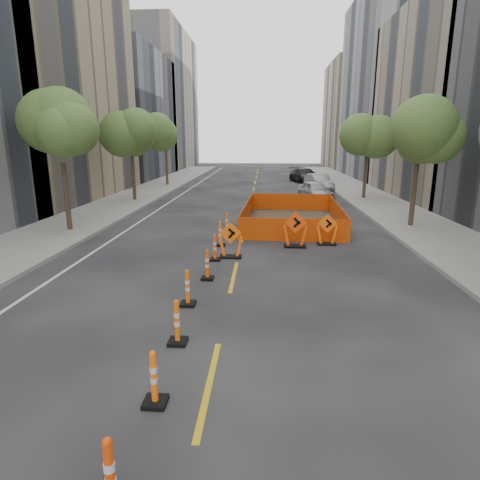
# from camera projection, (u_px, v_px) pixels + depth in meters

# --- Properties ---
(ground_plane) EXTENTS (140.00, 140.00, 0.00)m
(ground_plane) POSITION_uv_depth(u_px,v_px,m) (221.00, 334.00, 9.24)
(ground_plane) COLOR black
(sidewalk_left) EXTENTS (4.00, 90.00, 0.15)m
(sidewalk_left) POSITION_uv_depth(u_px,v_px,m) (77.00, 222.00, 21.37)
(sidewalk_left) COLOR gray
(sidewalk_left) RESTS_ON ground
(sidewalk_right) EXTENTS (4.00, 90.00, 0.15)m
(sidewalk_right) POSITION_uv_depth(u_px,v_px,m) (422.00, 226.00, 20.32)
(sidewalk_right) COLOR gray
(sidewalk_right) RESTS_ON ground
(bld_left_c) EXTENTS (12.00, 18.00, 26.00)m
(bld_left_c) POSITION_uv_depth(u_px,v_px,m) (2.00, 9.00, 27.22)
(bld_left_c) COLOR tan
(bld_left_c) RESTS_ON ground
(bld_left_d) EXTENTS (12.00, 16.00, 14.00)m
(bld_left_d) POSITION_uv_depth(u_px,v_px,m) (110.00, 116.00, 46.49)
(bld_left_d) COLOR #4C4C51
(bld_left_d) RESTS_ON ground
(bld_left_e) EXTENTS (12.00, 20.00, 20.00)m
(bld_left_e) POSITION_uv_depth(u_px,v_px,m) (149.00, 102.00, 61.64)
(bld_left_e) COLOR gray
(bld_left_e) RESTS_ON ground
(bld_right_d) EXTENTS (12.00, 18.00, 20.00)m
(bld_right_d) POSITION_uv_depth(u_px,v_px,m) (409.00, 88.00, 44.75)
(bld_right_d) COLOR gray
(bld_right_d) RESTS_ON ground
(bld_right_e) EXTENTS (12.00, 14.00, 16.00)m
(bld_right_e) POSITION_uv_depth(u_px,v_px,m) (367.00, 116.00, 63.05)
(bld_right_e) COLOR tan
(bld_right_e) RESTS_ON ground
(tree_l_b) EXTENTS (2.80, 2.80, 5.95)m
(tree_l_b) POSITION_uv_depth(u_px,v_px,m) (60.00, 136.00, 18.32)
(tree_l_b) COLOR #382B1E
(tree_l_b) RESTS_ON ground
(tree_l_c) EXTENTS (2.80, 2.80, 5.95)m
(tree_l_c) POSITION_uv_depth(u_px,v_px,m) (131.00, 137.00, 28.00)
(tree_l_c) COLOR #382B1E
(tree_l_c) RESTS_ON ground
(tree_l_d) EXTENTS (2.80, 2.80, 5.95)m
(tree_l_d) POSITION_uv_depth(u_px,v_px,m) (165.00, 138.00, 37.68)
(tree_l_d) COLOR #382B1E
(tree_l_d) RESTS_ON ground
(tree_r_b) EXTENTS (2.80, 2.80, 5.95)m
(tree_r_b) POSITION_uv_depth(u_px,v_px,m) (420.00, 136.00, 19.28)
(tree_r_b) COLOR #382B1E
(tree_r_b) RESTS_ON ground
(tree_r_c) EXTENTS (2.80, 2.80, 5.95)m
(tree_r_c) POSITION_uv_depth(u_px,v_px,m) (368.00, 137.00, 28.96)
(tree_r_c) COLOR #382B1E
(tree_r_c) RESTS_ON ground
(channelizer_0) EXTENTS (0.43, 0.43, 1.10)m
(channelizer_0) POSITION_uv_depth(u_px,v_px,m) (110.00, 478.00, 4.62)
(channelizer_0) COLOR #DA3C09
(channelizer_0) RESTS_ON ground
(channelizer_1) EXTENTS (0.39, 0.39, 1.00)m
(channelizer_1) POSITION_uv_depth(u_px,v_px,m) (154.00, 378.00, 6.66)
(channelizer_1) COLOR #FF600A
(channelizer_1) RESTS_ON ground
(channelizer_2) EXTENTS (0.40, 0.40, 1.03)m
(channelizer_2) POSITION_uv_depth(u_px,v_px,m) (177.00, 322.00, 8.68)
(channelizer_2) COLOR #DD5A09
(channelizer_2) RESTS_ON ground
(channelizer_3) EXTENTS (0.40, 0.40, 1.01)m
(channelizer_3) POSITION_uv_depth(u_px,v_px,m) (188.00, 288.00, 10.71)
(channelizer_3) COLOR #E75C09
(channelizer_3) RESTS_ON ground
(channelizer_4) EXTENTS (0.39, 0.39, 0.99)m
(channelizer_4) POSITION_uv_depth(u_px,v_px,m) (207.00, 265.00, 12.72)
(channelizer_4) COLOR #D94D09
(channelizer_4) RESTS_ON ground
(channelizer_5) EXTENTS (0.39, 0.39, 0.99)m
(channelizer_5) POSITION_uv_depth(u_px,v_px,m) (215.00, 247.00, 14.74)
(channelizer_5) COLOR #FD420A
(channelizer_5) RESTS_ON ground
(channelizer_6) EXTENTS (0.42, 0.42, 1.07)m
(channelizer_6) POSITION_uv_depth(u_px,v_px,m) (220.00, 234.00, 16.76)
(channelizer_6) COLOR #F9610A
(channelizer_6) RESTS_ON ground
(channelizer_7) EXTENTS (0.41, 0.41, 1.04)m
(channelizer_7) POSITION_uv_depth(u_px,v_px,m) (227.00, 224.00, 18.78)
(channelizer_7) COLOR #E45E09
(channelizer_7) RESTS_ON ground
(chevron_sign_left) EXTENTS (1.02, 0.76, 1.37)m
(chevron_sign_left) POSITION_uv_depth(u_px,v_px,m) (231.00, 240.00, 15.06)
(chevron_sign_left) COLOR #FF5F0A
(chevron_sign_left) RESTS_ON ground
(chevron_sign_center) EXTENTS (1.07, 0.73, 1.50)m
(chevron_sign_center) POSITION_uv_depth(u_px,v_px,m) (295.00, 229.00, 16.54)
(chevron_sign_center) COLOR #F4420A
(chevron_sign_center) RESTS_ON ground
(chevron_sign_right) EXTENTS (0.93, 0.62, 1.33)m
(chevron_sign_right) POSITION_uv_depth(u_px,v_px,m) (327.00, 230.00, 16.92)
(chevron_sign_right) COLOR #FF5F0A
(chevron_sign_right) RESTS_ON ground
(safety_fence) EXTENTS (5.23, 8.47, 1.03)m
(safety_fence) POSITION_uv_depth(u_px,v_px,m) (292.00, 213.00, 21.47)
(safety_fence) COLOR #FF660D
(safety_fence) RESTS_ON ground
(parked_car_near) EXTENTS (2.66, 4.40, 1.40)m
(parked_car_near) POSITION_uv_depth(u_px,v_px,m) (315.00, 191.00, 29.57)
(parked_car_near) COLOR #B6B6B8
(parked_car_near) RESTS_ON ground
(parked_car_mid) EXTENTS (2.32, 4.49, 1.41)m
(parked_car_mid) POSITION_uv_depth(u_px,v_px,m) (319.00, 182.00, 35.66)
(parked_car_mid) COLOR #A0A0A6
(parked_car_mid) RESTS_ON ground
(parked_car_far) EXTENTS (3.39, 5.48, 1.48)m
(parked_car_far) POSITION_uv_depth(u_px,v_px,m) (305.00, 175.00, 41.82)
(parked_car_far) COLOR black
(parked_car_far) RESTS_ON ground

